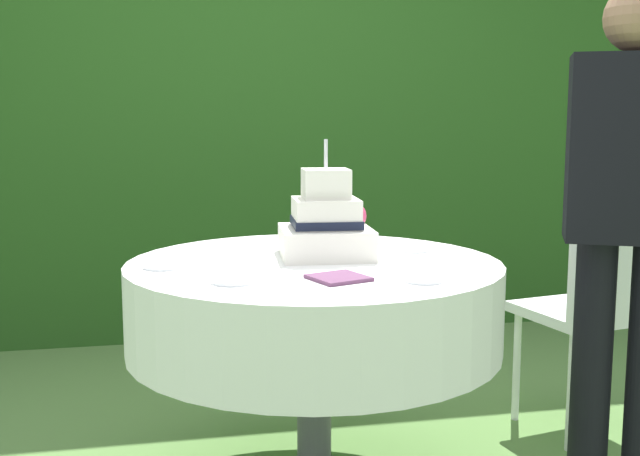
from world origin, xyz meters
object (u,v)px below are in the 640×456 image
at_px(cake_table, 314,304).
at_px(serving_plate_right, 414,249).
at_px(serving_plate_near, 163,266).
at_px(serving_plate_far, 234,281).
at_px(standing_person, 628,215).
at_px(wedding_cake, 327,224).
at_px(garden_chair, 594,299).
at_px(serving_plate_left, 424,280).
at_px(napkin_stack, 338,278).

distance_m(cake_table, serving_plate_right, 0.41).
height_order(serving_plate_near, serving_plate_far, same).
height_order(serving_plate_near, standing_person, standing_person).
relative_size(wedding_cake, garden_chair, 0.43).
relative_size(serving_plate_far, serving_plate_right, 1.13).
relative_size(cake_table, serving_plate_left, 11.14).
height_order(wedding_cake, serving_plate_right, wedding_cake).
bearing_deg(serving_plate_near, serving_plate_far, -53.54).
bearing_deg(standing_person, cake_table, 162.02).
bearing_deg(serving_plate_left, garden_chair, 33.72).
bearing_deg(serving_plate_left, wedding_cake, 111.64).
bearing_deg(serving_plate_near, standing_person, -11.51).
height_order(serving_plate_right, napkin_stack, serving_plate_right).
xyz_separation_m(serving_plate_near, serving_plate_far, (0.19, -0.25, 0.00)).
bearing_deg(cake_table, napkin_stack, -87.41).
distance_m(serving_plate_near, serving_plate_right, 0.84).
bearing_deg(napkin_stack, standing_person, -0.30).
bearing_deg(wedding_cake, standing_person, -24.14).
xyz_separation_m(wedding_cake, serving_plate_left, (0.18, -0.44, -0.10)).
relative_size(serving_plate_right, napkin_stack, 0.75).
distance_m(wedding_cake, standing_person, 0.92).
bearing_deg(cake_table, serving_plate_far, -135.97).
bearing_deg(cake_table, serving_plate_near, -178.31).
xyz_separation_m(serving_plate_right, garden_chair, (0.75, 0.11, -0.23)).
relative_size(serving_plate_near, garden_chair, 0.13).
bearing_deg(wedding_cake, serving_plate_right, 6.96).
bearing_deg(napkin_stack, garden_chair, 25.07).
bearing_deg(napkin_stack, cake_table, 92.59).
bearing_deg(serving_plate_left, serving_plate_near, 153.77).
height_order(serving_plate_far, standing_person, standing_person).
bearing_deg(napkin_stack, wedding_cake, 82.65).
height_order(serving_plate_far, serving_plate_right, same).
distance_m(cake_table, serving_plate_far, 0.41).
distance_m(wedding_cake, serving_plate_near, 0.54).
bearing_deg(serving_plate_far, wedding_cake, 46.13).
xyz_separation_m(wedding_cake, serving_plate_near, (-0.53, -0.10, -0.10)).
bearing_deg(serving_plate_right, serving_plate_far, -148.96).
bearing_deg(napkin_stack, serving_plate_left, -18.03).
bearing_deg(serving_plate_right, standing_person, -38.02).
xyz_separation_m(cake_table, serving_plate_far, (-0.28, -0.27, 0.14)).
bearing_deg(serving_plate_left, cake_table, 123.34).
relative_size(serving_plate_near, standing_person, 0.07).
height_order(serving_plate_far, serving_plate_left, same).
bearing_deg(serving_plate_near, cake_table, 1.69).
xyz_separation_m(garden_chair, standing_person, (-0.23, -0.52, 0.39)).
xyz_separation_m(serving_plate_left, napkin_stack, (-0.22, 0.07, -0.00)).
relative_size(cake_table, garden_chair, 1.32).
distance_m(serving_plate_left, napkin_stack, 0.23).
xyz_separation_m(serving_plate_near, serving_plate_right, (0.83, 0.13, 0.00)).
distance_m(serving_plate_far, serving_plate_right, 0.75).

